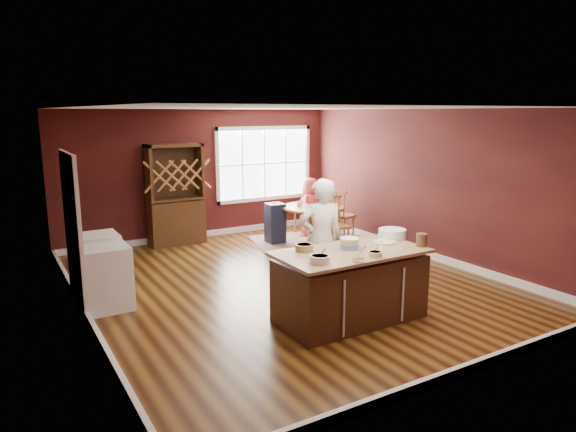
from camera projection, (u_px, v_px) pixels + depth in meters
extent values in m
plane|color=brown|center=(285.00, 282.00, 8.12)|extent=(7.00, 7.00, 0.00)
plane|color=white|center=(285.00, 108.00, 7.58)|extent=(7.00, 7.00, 0.00)
plane|color=black|center=(201.00, 174.00, 10.80)|extent=(6.00, 0.00, 6.00)
plane|color=black|center=(470.00, 250.00, 4.91)|extent=(6.00, 0.00, 6.00)
plane|color=black|center=(76.00, 218.00, 6.35)|extent=(0.00, 7.00, 7.00)
plane|color=black|center=(426.00, 184.00, 9.36)|extent=(0.00, 7.00, 7.00)
cube|color=#34200F|center=(350.00, 289.00, 6.59)|extent=(1.85, 0.93, 0.83)
cube|color=tan|center=(351.00, 252.00, 6.50)|extent=(1.93, 1.01, 0.04)
cylinder|color=brown|center=(312.00, 241.00, 10.61)|extent=(0.59, 0.59, 0.04)
cylinder|color=brown|center=(313.00, 225.00, 10.54)|extent=(0.21, 0.21, 0.67)
cylinder|color=brown|center=(313.00, 207.00, 10.46)|extent=(1.27, 1.27, 0.04)
imported|color=white|center=(321.00, 240.00, 7.23)|extent=(0.73, 0.58, 1.75)
cylinder|color=white|center=(320.00, 259.00, 5.95)|extent=(0.24, 0.24, 0.09)
cylinder|color=brown|center=(304.00, 248.00, 6.48)|extent=(0.23, 0.23, 0.09)
cylinder|color=silver|center=(358.00, 259.00, 6.01)|extent=(0.16, 0.16, 0.06)
cylinder|color=#C7BA95|center=(375.00, 254.00, 6.22)|extent=(0.17, 0.17, 0.06)
cylinder|color=white|center=(379.00, 241.00, 6.70)|extent=(0.07, 0.07, 0.13)
cylinder|color=#FBE7B0|center=(385.00, 242.00, 6.89)|extent=(0.29, 0.29, 0.02)
cylinder|color=silver|center=(392.00, 234.00, 7.12)|extent=(0.38, 0.38, 0.13)
cylinder|color=brown|center=(422.00, 240.00, 6.69)|extent=(0.14, 0.14, 0.17)
cube|color=brown|center=(312.00, 242.00, 10.61)|extent=(2.69, 2.29, 0.01)
imported|color=#C63948|center=(310.00, 207.00, 11.03)|extent=(0.74, 0.67, 1.27)
cylinder|color=beige|center=(327.00, 205.00, 10.53)|extent=(0.22, 0.22, 0.02)
imported|color=silver|center=(299.00, 204.00, 10.45)|extent=(0.15, 0.15, 0.10)
cube|color=black|center=(175.00, 194.00, 10.30)|extent=(1.11, 0.46, 2.03)
cube|color=white|center=(107.00, 278.00, 6.95)|extent=(0.61, 0.59, 0.88)
cube|color=white|center=(97.00, 265.00, 7.48)|extent=(0.62, 0.60, 0.91)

